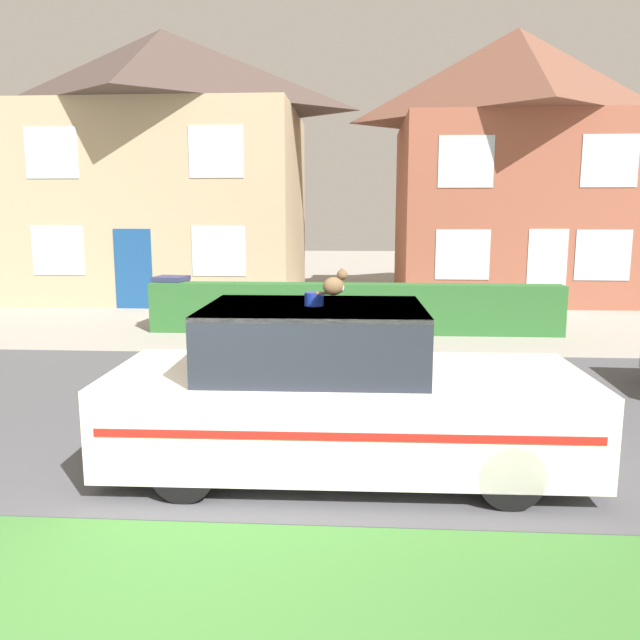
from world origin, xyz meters
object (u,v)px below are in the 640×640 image
house_left (167,164)px  police_car (339,395)px  house_right (512,164)px  wheelie_bin (172,302)px  cat (335,284)px

house_left → police_car: bearing=-66.8°
house_right → wheelie_bin: bearing=-145.1°
cat → police_car: bearing=64.8°
house_left → wheelie_bin: house_left is taller
house_right → police_car: bearing=-109.1°
cat → wheelie_bin: size_ratio=0.25×
house_right → house_left: bearing=-178.5°
house_left → wheelie_bin: bearing=-72.9°
police_car → house_right: size_ratio=0.58×
wheelie_bin → house_right: bearing=42.0°
cat → house_left: house_left is taller
police_car → wheelie_bin: police_car is taller
police_car → wheelie_bin: 8.40m
police_car → cat: cat is taller
house_left → wheelie_bin: size_ratio=7.16×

